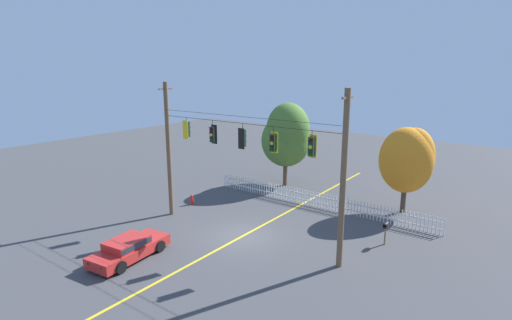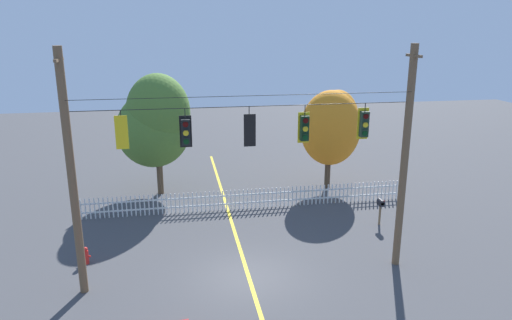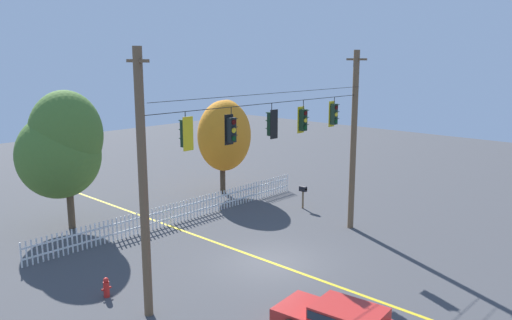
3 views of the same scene
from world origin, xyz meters
name	(u,v)px [view 3 (image 3 of 3)]	position (x,y,z in m)	size (l,w,h in m)	color
ground	(270,262)	(0.00, 0.00, 0.00)	(80.00, 80.00, 0.00)	#424244
lane_centerline_stripe	(270,262)	(0.00, 0.00, 0.00)	(0.16, 36.00, 0.01)	gold
signal_support_span	(271,158)	(0.00, 0.00, 4.53)	(12.68, 1.10, 8.92)	brown
traffic_signal_eastbound_side	(186,133)	(-4.39, -0.01, 6.03)	(0.43, 0.38, 1.33)	black
traffic_signal_westbound_side	(231,130)	(-2.22, 0.01, 5.92)	(0.43, 0.38, 1.43)	black
traffic_signal_southbound_primary	(272,124)	(0.05, -0.01, 5.93)	(0.43, 0.38, 1.43)	black
traffic_signal_northbound_secondary	(303,120)	(2.11, 0.01, 5.91)	(0.43, 0.38, 1.44)	black
traffic_signal_northbound_primary	(334,114)	(4.42, 0.01, 5.98)	(0.43, 0.38, 1.40)	black
white_picket_fence	(184,211)	(1.08, 7.10, 0.56)	(17.21, 0.06, 1.11)	white
autumn_maple_near_fence	(63,147)	(-3.62, 10.66, 4.19)	(4.24, 3.94, 7.00)	brown
autumn_maple_mid	(225,134)	(6.57, 9.64, 3.81)	(3.58, 3.09, 5.96)	#473828
fire_hydrant	(106,287)	(-6.48, 2.21, 0.37)	(0.38, 0.22, 0.75)	red
roadside_mailbox	(303,190)	(7.20, 3.88, 1.08)	(0.25, 0.44, 1.33)	brown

